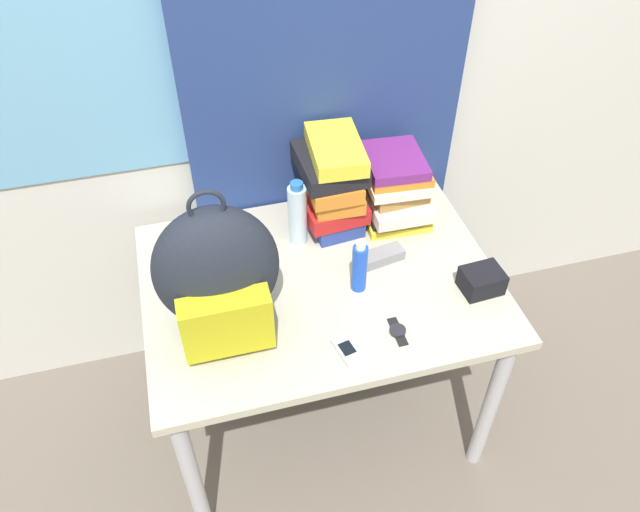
{
  "coord_description": "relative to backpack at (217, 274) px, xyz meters",
  "views": [
    {
      "loc": [
        -0.34,
        -0.88,
        2.08
      ],
      "look_at": [
        0.0,
        0.39,
        0.81
      ],
      "focal_mm": 35.0,
      "sensor_mm": 36.0,
      "label": 1
    }
  ],
  "objects": [
    {
      "name": "sunscreen_bottle",
      "position": [
        0.41,
        0.03,
        -0.11
      ],
      "size": [
        0.05,
        0.05,
        0.18
      ],
      "color": "blue",
      "rests_on": "desk"
    },
    {
      "name": "book_stack_center",
      "position": [
        0.62,
        0.33,
        -0.08
      ],
      "size": [
        0.22,
        0.29,
        0.23
      ],
      "color": "yellow",
      "rests_on": "desk"
    },
    {
      "name": "curtain_blue",
      "position": [
        0.44,
        0.51,
        0.35
      ],
      "size": [
        0.91,
        0.04,
        2.5
      ],
      "color": "navy",
      "rests_on": "ground_plane"
    },
    {
      "name": "sunglasses_case",
      "position": [
        0.51,
        0.12,
        -0.17
      ],
      "size": [
        0.16,
        0.08,
        0.04
      ],
      "color": "gray",
      "rests_on": "desk"
    },
    {
      "name": "camera_pouch",
      "position": [
        0.76,
        -0.07,
        -0.16
      ],
      "size": [
        0.12,
        0.1,
        0.07
      ],
      "color": "black",
      "rests_on": "desk"
    },
    {
      "name": "sports_bottle",
      "position": [
        0.38,
        0.27,
        -0.06
      ],
      "size": [
        0.07,
        0.07,
        0.27
      ],
      "color": "white",
      "rests_on": "desk"
    },
    {
      "name": "backpack",
      "position": [
        0.0,
        0.0,
        0.0
      ],
      "size": [
        0.34,
        0.27,
        0.46
      ],
      "color": "#1E232D",
      "rests_on": "desk"
    },
    {
      "name": "wristwatch",
      "position": [
        0.46,
        -0.17,
        -0.19
      ],
      "size": [
        0.05,
        0.1,
        0.01
      ],
      "color": "black",
      "rests_on": "desk"
    },
    {
      "name": "water_bottle",
      "position": [
        0.28,
        0.28,
        -0.08
      ],
      "size": [
        0.06,
        0.06,
        0.23
      ],
      "color": "silver",
      "rests_on": "desk"
    },
    {
      "name": "desk",
      "position": [
        0.31,
        0.09,
        -0.28
      ],
      "size": [
        1.07,
        0.79,
        0.71
      ],
      "color": "#B7B299",
      "rests_on": "ground_plane"
    },
    {
      "name": "book_stack_left",
      "position": [
        0.41,
        0.33,
        -0.03
      ],
      "size": [
        0.21,
        0.27,
        0.32
      ],
      "color": "navy",
      "rests_on": "desk"
    },
    {
      "name": "ground_plane",
      "position": [
        0.31,
        -0.31,
        -0.9
      ],
      "size": [
        12.0,
        12.0,
        0.0
      ],
      "primitive_type": "plane",
      "color": "#665B51"
    },
    {
      "name": "cell_phone",
      "position": [
        0.3,
        -0.2,
        -0.18
      ],
      "size": [
        0.07,
        0.11,
        0.02
      ],
      "color": "#B7BCC6",
      "rests_on": "desk"
    },
    {
      "name": "wall_back",
      "position": [
        0.3,
        0.57,
        0.35
      ],
      "size": [
        6.0,
        0.06,
        2.5
      ],
      "color": "beige",
      "rests_on": "ground_plane"
    }
  ]
}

